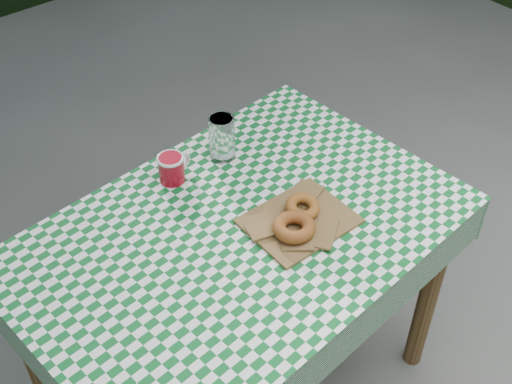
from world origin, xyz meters
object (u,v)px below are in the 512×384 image
Objects in this scene: table at (242,321)px; drinking_glass at (222,138)px; paper_bag at (299,220)px; coffee_mug at (171,169)px.

drinking_glass is (0.15, 0.27, 0.45)m from table.
table is 0.54m from drinking_glass.
paper_bag is (0.14, -0.08, 0.39)m from table.
coffee_mug reaches higher than table.
paper_bag is 1.89× the size of coffee_mug.
paper_bag is at bearing -92.59° from drinking_glass.
table is 7.94× the size of coffee_mug.
drinking_glass is (0.02, 0.34, 0.06)m from paper_bag.
paper_bag is 1.99× the size of drinking_glass.
table is at bearing -119.84° from drinking_glass.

